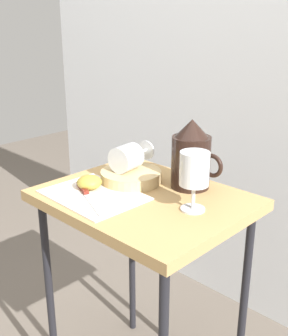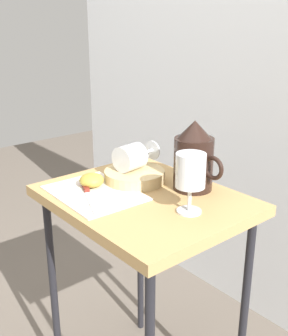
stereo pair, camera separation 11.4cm
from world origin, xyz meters
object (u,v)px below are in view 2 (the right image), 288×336
Objects in this scene: basket_tray at (135,176)px; apple_half_left at (92,180)px; table at (144,219)px; wine_glass_upright at (190,174)px; pitcher at (194,162)px; knife at (87,191)px; wine_glass_tipped_near at (131,157)px.

apple_half_left is at bearing -107.85° from basket_tray.
table is 0.19m from apple_half_left.
wine_glass_upright is 0.32m from apple_half_left.
pitcher is 1.29× the size of wine_glass_upright.
wine_glass_upright is (0.16, 0.02, 0.18)m from table.
apple_half_left is (-0.04, -0.13, 0.01)m from basket_tray.
apple_half_left reaches higher than table.
pitcher is 0.16m from wine_glass_upright.
pitcher is at bearing 31.67° from basket_tray.
wine_glass_upright reaches higher than knife.
wine_glass_tipped_near is at bearing -150.15° from pitcher.
knife is at bearing -89.13° from wine_glass_tipped_near.
basket_tray is at bearing 155.52° from table.
basket_tray is 0.84× the size of knife.
wine_glass_upright is (0.25, -0.03, 0.09)m from basket_tray.
wine_glass_tipped_near is at bearing 78.07° from apple_half_left.
wine_glass_tipped_near is 2.09× the size of apple_half_left.
apple_half_left is at bearing 129.30° from knife.
apple_half_left is at bearing -131.21° from pitcher.
wine_glass_tipped_near reaches higher than knife.
pitcher is 2.84× the size of apple_half_left.
table is 3.24× the size of knife.
apple_half_left is (-0.14, -0.08, 0.10)m from table.
table is at bearing -173.43° from wine_glass_upright.
apple_half_left reaches higher than basket_tray.
wine_glass_tipped_near is (-0.11, 0.04, 0.15)m from table.
knife is (-0.27, -0.13, -0.10)m from wine_glass_upright.
knife is at bearing -153.13° from wine_glass_upright.
wine_glass_upright is 0.31m from knife.
wine_glass_upright is at bearing 18.70° from apple_half_left.
pitcher reaches higher than wine_glass_tipped_near.
wine_glass_tipped_near is at bearing -173.22° from basket_tray.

